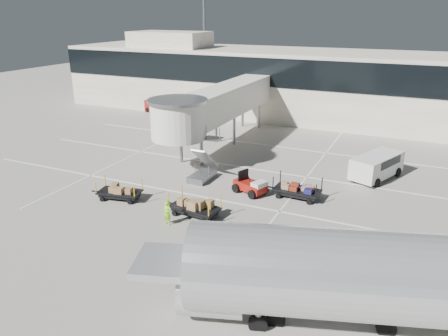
{
  "coord_description": "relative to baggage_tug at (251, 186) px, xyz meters",
  "views": [
    {
      "loc": [
        13.69,
        -23.44,
        12.62
      ],
      "look_at": [
        1.37,
        3.16,
        2.0
      ],
      "focal_mm": 35.0,
      "sensor_mm": 36.0,
      "label": 1
    }
  ],
  "objects": [
    {
      "name": "box_cart_far",
      "position": [
        -7.99,
        -4.85,
        -0.05
      ],
      "size": [
        3.78,
        2.06,
        1.45
      ],
      "rotation": [
        0.0,
        0.0,
        0.2
      ],
      "color": "black",
      "rests_on": "ground"
    },
    {
      "name": "minivan",
      "position": [
        7.97,
        7.15,
        0.57
      ],
      "size": [
        3.78,
        5.47,
        1.93
      ],
      "rotation": [
        0.0,
        0.0,
        -0.38
      ],
      "color": "silver",
      "rests_on": "ground"
    },
    {
      "name": "jet_bridge",
      "position": [
        -7.07,
        8.21,
        3.7
      ],
      "size": [
        5.7,
        20.4,
        6.03
      ],
      "color": "silver",
      "rests_on": "ground"
    },
    {
      "name": "aircraft",
      "position": [
        10.51,
        -11.37,
        2.07
      ],
      "size": [
        18.21,
        8.23,
        4.68
      ],
      "rotation": [
        0.0,
        0.0,
        0.31
      ],
      "color": "silver",
      "rests_on": "ground"
    },
    {
      "name": "ground",
      "position": [
        -3.1,
        -4.06,
        -0.59
      ],
      "size": [
        140.0,
        140.0,
        0.0
      ],
      "primitive_type": "plane",
      "color": "gray",
      "rests_on": "ground"
    },
    {
      "name": "suitcase_cart",
      "position": [
        3.21,
        0.65,
        -0.0
      ],
      "size": [
        4.04,
        1.78,
        1.57
      ],
      "rotation": [
        0.0,
        0.0,
        -0.05
      ],
      "color": "black",
      "rests_on": "ground"
    },
    {
      "name": "baggage_tug",
      "position": [
        0.0,
        0.0,
        0.0
      ],
      "size": [
        2.71,
        2.28,
        1.61
      ],
      "rotation": [
        0.0,
        0.0,
        -0.37
      ],
      "color": "maroon",
      "rests_on": "ground"
    },
    {
      "name": "lane_markings",
      "position": [
        -3.76,
        5.27,
        -0.58
      ],
      "size": [
        40.0,
        30.0,
        0.02
      ],
      "color": "white",
      "rests_on": "ground"
    },
    {
      "name": "box_cart_near",
      "position": [
        -1.91,
        -4.91,
        0.02
      ],
      "size": [
        4.02,
        1.93,
        1.55
      ],
      "rotation": [
        0.0,
        0.0,
        -0.11
      ],
      "color": "black",
      "rests_on": "ground"
    },
    {
      "name": "ground_worker",
      "position": [
        -2.9,
        -6.78,
        0.21
      ],
      "size": [
        0.63,
        0.46,
        1.59
      ],
      "primitive_type": "imported",
      "rotation": [
        0.0,
        0.0,
        -0.15
      ],
      "color": "#7BDB17",
      "rests_on": "ground"
    },
    {
      "name": "belt_loader",
      "position": [
        -20.56,
        19.88,
        0.2
      ],
      "size": [
        4.48,
        2.43,
        2.05
      ],
      "rotation": [
        0.0,
        0.0,
        -0.2
      ],
      "color": "maroon",
      "rests_on": "ground"
    },
    {
      "name": "terminal",
      "position": [
        -3.45,
        25.88,
        3.52
      ],
      "size": [
        64.0,
        12.11,
        15.2
      ],
      "color": "silver",
      "rests_on": "ground"
    }
  ]
}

